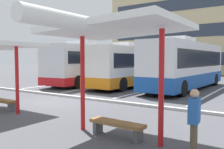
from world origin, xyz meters
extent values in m
plane|color=#47474C|center=(0.00, 0.00, 0.00)|extent=(160.00, 160.00, 0.00)
cube|color=#D1BC8C|center=(0.00, 35.28, 8.40)|extent=(31.61, 12.46, 16.80)
cube|color=#2D3847|center=(0.00, 29.02, 2.31)|extent=(29.08, 0.08, 1.85)
cube|color=#2D3847|center=(0.00, 29.02, 6.51)|extent=(29.08, 0.08, 1.85)
cube|color=#2D3847|center=(0.00, 29.02, 10.71)|extent=(29.08, 0.08, 1.85)
cube|color=silver|center=(-4.22, 8.47, 1.81)|extent=(3.43, 10.33, 3.08)
cube|color=red|center=(-4.22, 8.47, 0.58)|extent=(3.47, 10.37, 0.61)
cube|color=black|center=(-4.22, 8.47, 2.35)|extent=(3.38, 9.53, 0.91)
cube|color=black|center=(-4.69, 13.48, 2.18)|extent=(2.19, 0.28, 1.85)
cube|color=silver|center=(-4.10, 7.20, 3.53)|extent=(1.69, 2.33, 0.36)
cylinder|color=black|center=(-5.68, 11.81, 0.50)|extent=(0.39, 1.02, 1.00)
cylinder|color=black|center=(-3.40, 12.03, 0.50)|extent=(0.39, 1.02, 1.00)
cylinder|color=black|center=(-5.03, 4.90, 0.50)|extent=(0.39, 1.02, 1.00)
cylinder|color=black|center=(-2.76, 5.12, 0.50)|extent=(0.39, 1.02, 1.00)
cube|color=silver|center=(-0.11, 9.57, 1.71)|extent=(2.57, 11.33, 2.88)
cube|color=orange|center=(-0.11, 9.57, 0.64)|extent=(2.61, 11.37, 0.72)
cube|color=black|center=(-0.11, 9.57, 2.12)|extent=(2.59, 10.42, 0.97)
cube|color=black|center=(-0.04, 15.20, 2.06)|extent=(2.15, 0.10, 1.73)
cube|color=silver|center=(-0.12, 8.16, 3.33)|extent=(1.49, 2.22, 0.36)
cylinder|color=black|center=(-1.18, 13.64, 0.50)|extent=(0.31, 1.00, 1.00)
cylinder|color=black|center=(1.06, 13.61, 0.50)|extent=(0.31, 1.00, 1.00)
cylinder|color=black|center=(-1.27, 5.54, 0.50)|extent=(0.31, 1.00, 1.00)
cylinder|color=black|center=(0.97, 5.51, 0.50)|extent=(0.31, 1.00, 1.00)
cube|color=silver|center=(4.10, 9.48, 1.83)|extent=(2.86, 10.90, 3.10)
cube|color=#194C9E|center=(4.10, 9.48, 0.73)|extent=(2.90, 10.95, 0.91)
cube|color=black|center=(4.10, 9.48, 2.26)|extent=(2.86, 10.04, 1.13)
cube|color=black|center=(4.30, 14.86, 2.20)|extent=(2.17, 0.16, 1.86)
cube|color=silver|center=(4.05, 8.13, 3.56)|extent=(1.56, 2.25, 0.36)
cylinder|color=black|center=(3.11, 13.33, 0.50)|extent=(0.34, 1.01, 1.00)
cylinder|color=black|center=(5.38, 13.25, 0.50)|extent=(0.34, 1.01, 1.00)
cylinder|color=black|center=(2.83, 5.72, 0.50)|extent=(0.34, 1.01, 1.00)
cylinder|color=black|center=(5.10, 5.63, 0.50)|extent=(0.34, 1.01, 1.00)
cube|color=white|center=(-6.24, 9.80, 0.00)|extent=(0.16, 14.00, 0.01)
cube|color=white|center=(-2.08, 9.80, 0.00)|extent=(0.16, 14.00, 0.01)
cube|color=white|center=(2.08, 9.80, 0.00)|extent=(0.16, 14.00, 0.01)
cube|color=white|center=(6.24, 9.80, 0.00)|extent=(0.16, 14.00, 0.01)
cylinder|color=red|center=(1.04, -2.58, 1.37)|extent=(0.14, 0.14, 2.74)
cube|color=brown|center=(-0.36, -2.44, 0.40)|extent=(1.86, 0.44, 0.10)
cube|color=#4C4C51|center=(0.42, -2.44, 0.17)|extent=(0.12, 0.34, 0.35)
cylinder|color=red|center=(4.63, -2.73, 1.49)|extent=(0.14, 0.14, 2.97)
cylinder|color=red|center=(7.25, -2.73, 1.49)|extent=(0.14, 0.14, 2.97)
cube|color=white|center=(5.94, -2.73, 3.05)|extent=(3.61, 3.04, 0.31)
cylinder|color=white|center=(5.94, -4.10, 3.02)|extent=(0.36, 3.61, 0.36)
cube|color=brown|center=(5.94, -2.77, 0.40)|extent=(1.71, 0.47, 0.10)
cube|color=#4C4C51|center=(5.24, -2.74, 0.17)|extent=(0.13, 0.34, 0.35)
cube|color=#4C4C51|center=(6.64, -2.79, 0.17)|extent=(0.13, 0.34, 0.35)
cube|color=#ADADA8|center=(0.00, 1.72, 0.06)|extent=(44.00, 0.24, 0.12)
cylinder|color=brown|center=(8.12, -2.95, 0.38)|extent=(0.14, 0.14, 0.76)
cylinder|color=brown|center=(8.11, -2.80, 0.38)|extent=(0.14, 0.14, 0.76)
cube|color=#2659A5|center=(8.11, -2.88, 1.05)|extent=(0.27, 0.46, 0.57)
sphere|color=tan|center=(8.11, -2.88, 1.44)|extent=(0.21, 0.21, 0.21)
camera|label=1|loc=(9.63, -8.44, 2.21)|focal=38.88mm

